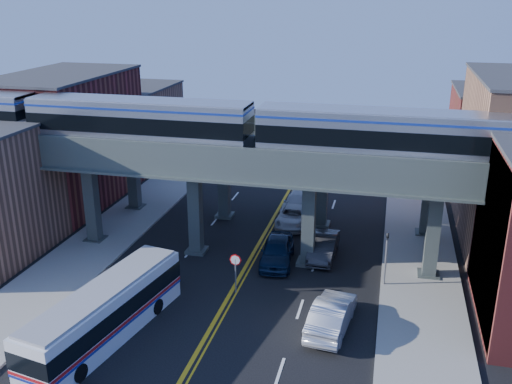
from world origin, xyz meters
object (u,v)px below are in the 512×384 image
transit_bus (106,313)px  car_parked_curb (332,315)px  car_lane_a (277,251)px  car_lane_d (299,203)px  stop_sign (236,267)px  traffic_signal (386,253)px  transit_train (139,122)px  car_lane_b (324,246)px  car_lane_c (293,216)px

transit_bus → car_parked_curb: transit_bus is taller
transit_bus → car_lane_a: transit_bus is taller
car_lane_a → car_lane_d: (-0.14, 9.65, -0.04)m
stop_sign → traffic_signal: 9.41m
transit_bus → car_lane_d: (6.95, 20.61, -0.62)m
stop_sign → car_lane_a: stop_sign is taller
transit_train → car_lane_b: (12.71, 1.31, -8.48)m
stop_sign → car_lane_b: size_ratio=0.53×
car_lane_d → car_parked_curb: 17.59m
car_lane_a → car_lane_d: car_lane_a is taller
car_lane_a → car_lane_b: bearing=23.2°
transit_train → car_lane_b: transit_train is taller
traffic_signal → transit_bus: size_ratio=0.36×
car_lane_b → transit_train: bearing=-172.8°
car_lane_d → transit_train: bearing=-135.0°
car_lane_d → traffic_signal: bearing=-56.1°
car_lane_c → stop_sign: bearing=-99.3°
car_lane_d → car_parked_curb: bearing=-73.7°
car_lane_c → car_lane_d: size_ratio=0.88×
transit_train → car_lane_b: 15.33m
transit_train → car_lane_c: (9.59, 6.67, -8.57)m
traffic_signal → transit_bus: (-14.35, -9.27, -0.83)m
stop_sign → car_lane_d: bearing=84.0°
car_lane_b → car_parked_curb: bearing=-78.6°
stop_sign → car_lane_b: (4.62, 6.31, -0.95)m
transit_train → car_lane_a: 12.85m
car_parked_curb → car_lane_d: bearing=-67.8°
car_lane_b → car_lane_d: bearing=112.6°
stop_sign → car_parked_curb: bearing=-22.8°
transit_train → car_lane_a: bearing=-1.8°
car_lane_c → car_lane_d: (0.00, 2.67, 0.13)m
car_lane_a → stop_sign: bearing=-114.6°
stop_sign → car_lane_b: bearing=53.7°
car_lane_c → car_parked_curb: bearing=-73.7°
car_parked_curb → car_lane_b: bearing=-73.3°
car_lane_d → car_lane_c: bearing=-89.2°
traffic_signal → car_lane_b: 5.61m
transit_train → car_parked_curb: transit_train is taller
transit_train → traffic_signal: 18.47m
transit_train → car_lane_a: (9.73, -0.31, -8.40)m
car_lane_d → car_lane_a: bearing=-88.4°
car_lane_a → car_lane_c: size_ratio=1.01×
traffic_signal → car_lane_d: (-7.40, 11.34, -1.45)m
transit_train → car_parked_curb: (14.29, -7.61, -8.40)m
traffic_signal → car_lane_b: (-4.28, 3.31, -1.49)m
stop_sign → car_parked_curb: size_ratio=0.49×
car_lane_c → car_lane_a: bearing=-90.8°
transit_train → car_lane_b: bearing=5.9°
stop_sign → car_parked_curb: (6.20, -2.61, -0.88)m
car_lane_d → car_lane_b: bearing=-68.0°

